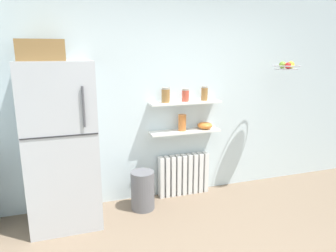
{
  "coord_description": "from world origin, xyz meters",
  "views": [
    {
      "loc": [
        -1.35,
        -1.71,
        1.89
      ],
      "look_at": [
        -0.26,
        1.6,
        1.05
      ],
      "focal_mm": 32.94,
      "sensor_mm": 36.0,
      "label": 1
    }
  ],
  "objects_px": {
    "refrigerator": "(61,142)",
    "hanging_fruit_basket": "(287,66)",
    "storage_jar_2": "(204,93)",
    "trash_bin": "(143,190)",
    "shelf_bowl": "(205,125)",
    "storage_jar_1": "(185,95)",
    "radiator": "(184,174)",
    "storage_jar_0": "(166,95)",
    "vase": "(182,123)"
  },
  "relations": [
    {
      "from": "refrigerator",
      "to": "hanging_fruit_basket",
      "type": "distance_m",
      "value": 2.88
    },
    {
      "from": "storage_jar_2",
      "to": "trash_bin",
      "type": "height_order",
      "value": "storage_jar_2"
    },
    {
      "from": "refrigerator",
      "to": "shelf_bowl",
      "type": "relative_size",
      "value": 10.13
    },
    {
      "from": "storage_jar_1",
      "to": "radiator",
      "type": "bearing_deg",
      "value": 90.0
    },
    {
      "from": "storage_jar_0",
      "to": "trash_bin",
      "type": "xyz_separation_m",
      "value": [
        -0.36,
        -0.2,
        -1.13
      ]
    },
    {
      "from": "vase",
      "to": "trash_bin",
      "type": "distance_m",
      "value": 0.98
    },
    {
      "from": "storage_jar_1",
      "to": "storage_jar_2",
      "type": "height_order",
      "value": "storage_jar_2"
    },
    {
      "from": "storage_jar_2",
      "to": "shelf_bowl",
      "type": "distance_m",
      "value": 0.43
    },
    {
      "from": "refrigerator",
      "to": "storage_jar_1",
      "type": "distance_m",
      "value": 1.58
    },
    {
      "from": "storage_jar_0",
      "to": "storage_jar_1",
      "type": "height_order",
      "value": "storage_jar_0"
    },
    {
      "from": "trash_bin",
      "to": "hanging_fruit_basket",
      "type": "relative_size",
      "value": 1.36
    },
    {
      "from": "shelf_bowl",
      "to": "vase",
      "type": "bearing_deg",
      "value": 180.0
    },
    {
      "from": "hanging_fruit_basket",
      "to": "radiator",
      "type": "bearing_deg",
      "value": 165.3
    },
    {
      "from": "storage_jar_1",
      "to": "vase",
      "type": "height_order",
      "value": "storage_jar_1"
    },
    {
      "from": "hanging_fruit_basket",
      "to": "shelf_bowl",
      "type": "bearing_deg",
      "value": 162.92
    },
    {
      "from": "vase",
      "to": "shelf_bowl",
      "type": "distance_m",
      "value": 0.33
    },
    {
      "from": "storage_jar_1",
      "to": "vase",
      "type": "relative_size",
      "value": 0.76
    },
    {
      "from": "storage_jar_0",
      "to": "radiator",
      "type": "bearing_deg",
      "value": 6.54
    },
    {
      "from": "storage_jar_0",
      "to": "storage_jar_1",
      "type": "relative_size",
      "value": 1.15
    },
    {
      "from": "storage_jar_1",
      "to": "hanging_fruit_basket",
      "type": "relative_size",
      "value": 0.46
    },
    {
      "from": "trash_bin",
      "to": "refrigerator",
      "type": "bearing_deg",
      "value": -179.01
    },
    {
      "from": "vase",
      "to": "shelf_bowl",
      "type": "xyz_separation_m",
      "value": [
        0.32,
        0.0,
        -0.06
      ]
    },
    {
      "from": "storage_jar_1",
      "to": "trash_bin",
      "type": "xyz_separation_m",
      "value": [
        -0.62,
        -0.2,
        -1.12
      ]
    },
    {
      "from": "storage_jar_0",
      "to": "hanging_fruit_basket",
      "type": "relative_size",
      "value": 0.52
    },
    {
      "from": "radiator",
      "to": "trash_bin",
      "type": "height_order",
      "value": "radiator"
    },
    {
      "from": "storage_jar_0",
      "to": "hanging_fruit_basket",
      "type": "xyz_separation_m",
      "value": [
        1.52,
        -0.3,
        0.35
      ]
    },
    {
      "from": "vase",
      "to": "hanging_fruit_basket",
      "type": "bearing_deg",
      "value": -13.01
    },
    {
      "from": "storage_jar_2",
      "to": "trash_bin",
      "type": "xyz_separation_m",
      "value": [
        -0.88,
        -0.2,
        -1.13
      ]
    },
    {
      "from": "refrigerator",
      "to": "vase",
      "type": "distance_m",
      "value": 1.49
    },
    {
      "from": "vase",
      "to": "storage_jar_0",
      "type": "bearing_deg",
      "value": -180.0
    },
    {
      "from": "storage_jar_2",
      "to": "trash_bin",
      "type": "distance_m",
      "value": 1.45
    },
    {
      "from": "radiator",
      "to": "storage_jar_0",
      "type": "bearing_deg",
      "value": -173.46
    },
    {
      "from": "storage_jar_2",
      "to": "hanging_fruit_basket",
      "type": "relative_size",
      "value": 0.52
    },
    {
      "from": "radiator",
      "to": "trash_bin",
      "type": "relative_size",
      "value": 1.43
    },
    {
      "from": "refrigerator",
      "to": "storage_jar_0",
      "type": "bearing_deg",
      "value": 9.64
    },
    {
      "from": "hanging_fruit_basket",
      "to": "vase",
      "type": "bearing_deg",
      "value": 166.99
    },
    {
      "from": "vase",
      "to": "shelf_bowl",
      "type": "relative_size",
      "value": 1.07
    },
    {
      "from": "shelf_bowl",
      "to": "hanging_fruit_basket",
      "type": "xyz_separation_m",
      "value": [
        0.97,
        -0.3,
        0.77
      ]
    },
    {
      "from": "storage_jar_2",
      "to": "vase",
      "type": "bearing_deg",
      "value": 180.0
    },
    {
      "from": "radiator",
      "to": "hanging_fruit_basket",
      "type": "height_order",
      "value": "hanging_fruit_basket"
    },
    {
      "from": "hanging_fruit_basket",
      "to": "storage_jar_2",
      "type": "bearing_deg",
      "value": 163.24
    },
    {
      "from": "storage_jar_2",
      "to": "vase",
      "type": "relative_size",
      "value": 0.87
    },
    {
      "from": "storage_jar_0",
      "to": "shelf_bowl",
      "type": "distance_m",
      "value": 0.69
    },
    {
      "from": "trash_bin",
      "to": "vase",
      "type": "bearing_deg",
      "value": 18.73
    },
    {
      "from": "shelf_bowl",
      "to": "storage_jar_2",
      "type": "bearing_deg",
      "value": -180.0
    },
    {
      "from": "refrigerator",
      "to": "storage_jar_2",
      "type": "height_order",
      "value": "refrigerator"
    },
    {
      "from": "radiator",
      "to": "storage_jar_2",
      "type": "height_order",
      "value": "storage_jar_2"
    },
    {
      "from": "vase",
      "to": "trash_bin",
      "type": "xyz_separation_m",
      "value": [
        -0.58,
        -0.2,
        -0.77
      ]
    },
    {
      "from": "radiator",
      "to": "storage_jar_1",
      "type": "relative_size",
      "value": 4.27
    },
    {
      "from": "storage_jar_1",
      "to": "vase",
      "type": "bearing_deg",
      "value": 180.0
    }
  ]
}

